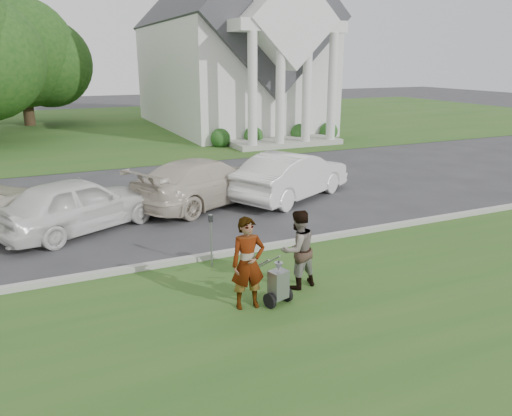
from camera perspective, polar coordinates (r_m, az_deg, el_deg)
ground at (r=11.86m, az=-2.60°, el=-6.48°), size 120.00×120.00×0.00m
grass_strip at (r=9.42m, az=4.36°, el=-13.00°), size 80.00×7.00×0.01m
church_lawn at (r=37.65m, az=-18.19°, el=8.75°), size 80.00×30.00×0.01m
curb at (r=12.30m, az=-3.55°, el=-5.23°), size 80.00×0.18×0.15m
church at (r=35.73m, az=-3.08°, el=18.70°), size 9.19×19.00×24.10m
tree_back at (r=40.14m, az=-25.22°, el=15.25°), size 9.61×7.60×8.89m
striping_cart at (r=9.87m, az=2.52°, el=-8.80°), size 0.70×1.12×0.97m
person_left at (r=9.56m, az=-0.92°, el=-6.42°), size 0.71×0.51×1.82m
person_right at (r=10.45m, az=4.78°, el=-4.80°), size 0.92×0.77×1.69m
parking_meter_near at (r=11.47m, az=-5.17°, el=-3.00°), size 0.09×0.08×1.29m
car_b at (r=14.73m, az=-19.63°, el=0.41°), size 4.90×3.66×1.55m
car_c at (r=16.57m, az=-5.86°, el=3.01°), size 5.72×4.30×1.54m
car_d at (r=17.27m, az=4.16°, el=3.74°), size 5.13×3.80×1.61m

